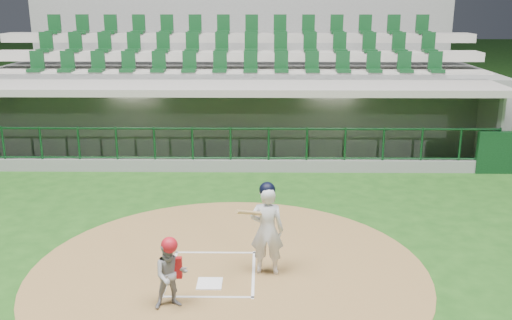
{
  "coord_description": "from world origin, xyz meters",
  "views": [
    {
      "loc": [
        0.91,
        -9.55,
        4.77
      ],
      "look_at": [
        0.76,
        2.6,
        1.3
      ],
      "focal_mm": 40.0,
      "sensor_mm": 36.0,
      "label": 1
    }
  ],
  "objects": [
    {
      "name": "home_plate",
      "position": [
        0.0,
        -0.7,
        0.02
      ],
      "size": [
        0.43,
        0.43,
        0.02
      ],
      "primitive_type": "cube",
      "color": "white",
      "rests_on": "dirt_circle"
    },
    {
      "name": "dugout_structure",
      "position": [
        0.04,
        7.84,
        0.95
      ],
      "size": [
        16.4,
        3.7,
        3.0
      ],
      "color": "gray",
      "rests_on": "ground"
    },
    {
      "name": "dirt_circle",
      "position": [
        0.3,
        -0.2,
        0.01
      ],
      "size": [
        7.2,
        7.2,
        0.01
      ],
      "primitive_type": "cylinder",
      "color": "brown",
      "rests_on": "ground"
    },
    {
      "name": "seating_deck",
      "position": [
        0.0,
        10.91,
        1.42
      ],
      "size": [
        17.0,
        6.72,
        5.15
      ],
      "color": "slate",
      "rests_on": "ground"
    },
    {
      "name": "batter_box_chalk",
      "position": [
        0.0,
        -0.3,
        0.02
      ],
      "size": [
        1.55,
        1.8,
        0.01
      ],
      "color": "silver",
      "rests_on": "ground"
    },
    {
      "name": "ground",
      "position": [
        0.0,
        0.0,
        0.0
      ],
      "size": [
        120.0,
        120.0,
        0.0
      ],
      "primitive_type": "plane",
      "color": "#194413",
      "rests_on": "ground"
    },
    {
      "name": "batter",
      "position": [
        0.99,
        -0.25,
        0.87
      ],
      "size": [
        0.85,
        0.87,
        1.71
      ],
      "color": "silver",
      "rests_on": "dirt_circle"
    },
    {
      "name": "catcher",
      "position": [
        -0.53,
        -1.44,
        0.6
      ],
      "size": [
        0.64,
        0.56,
        1.2
      ],
      "color": "gray",
      "rests_on": "dirt_circle"
    }
  ]
}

